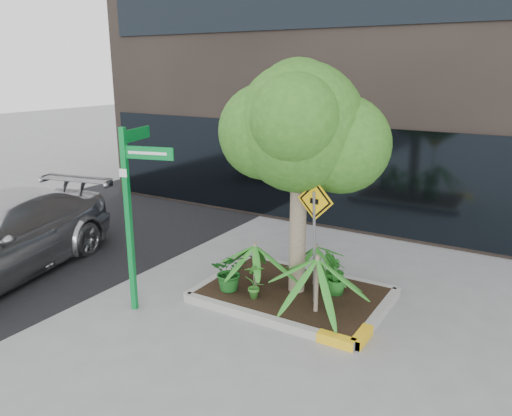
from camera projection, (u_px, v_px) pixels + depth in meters
The scene contains 13 objects.
ground at pixel (276, 302), 9.02m from camera, with size 80.00×80.00×0.00m, color gray.
asphalt_road at pixel (44, 240), 12.25m from camera, with size 7.00×80.00×0.01m, color black.
planter at pixel (294, 294), 9.11m from camera, with size 3.35×2.36×0.15m.
tree at pixel (301, 128), 8.37m from camera, with size 2.84×2.52×4.27m.
palm_front at pixel (317, 259), 8.12m from camera, with size 1.12×1.12×1.24m.
palm_left at pixel (255, 246), 9.03m from camera, with size 1.00×1.00×1.11m.
palm_back at pixel (316, 247), 9.20m from camera, with size 0.91×0.91×1.01m.
shrub_a at pixel (230, 271), 9.07m from camera, with size 0.66×0.66×0.73m, color #18551B.
shrub_b at pixel (336, 276), 8.92m from camera, with size 0.39×0.39×0.70m, color #1F651E.
shrub_c at pixel (254, 280), 8.76m from camera, with size 0.35×0.35×0.66m, color #307624.
shrub_d at pixel (334, 271), 9.00m from camera, with size 0.44×0.44×0.81m, color #21671E.
street_sign_post at pixel (133, 200), 8.29m from camera, with size 1.09×0.92×3.18m.
cattle_sign at pixel (315, 222), 8.21m from camera, with size 0.67×0.18×2.19m.
Camera 1 is at (3.94, -7.22, 4.09)m, focal length 35.00 mm.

